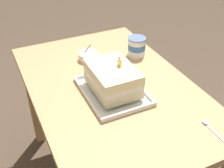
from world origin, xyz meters
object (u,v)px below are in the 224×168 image
Objects in this scene: birthday_cake at (113,78)px; serving_spoon_near_tray at (208,126)px; ice_cream_tub at (137,46)px; foil_tray at (113,91)px; bowl_stack at (88,56)px.

birthday_cake reaches higher than serving_spoon_near_tray.
foil_tray is at bearing -45.77° from ice_cream_tub.
birthday_cake is at bearing 90.00° from foil_tray.
foil_tray is 2.52× the size of serving_spoon_near_tray.
bowl_stack is 0.78m from serving_spoon_near_tray.
ice_cream_tub is 0.67m from serving_spoon_near_tray.
foil_tray is 0.47m from serving_spoon_near_tray.
birthday_cake reaches higher than ice_cream_tub.
ice_cream_tub reaches higher than serving_spoon_near_tray.
bowl_stack is 0.29m from ice_cream_tub.
bowl_stack reaches higher than foil_tray.
foil_tray is 0.35m from bowl_stack.
bowl_stack is at bearing -104.54° from ice_cream_tub.
ice_cream_tub is (0.07, 0.28, 0.03)m from bowl_stack.
foil_tray is at bearing -145.96° from serving_spoon_near_tray.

